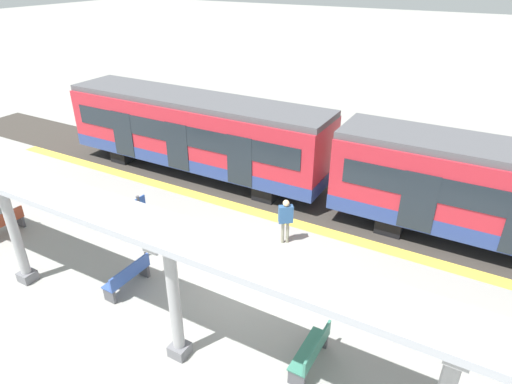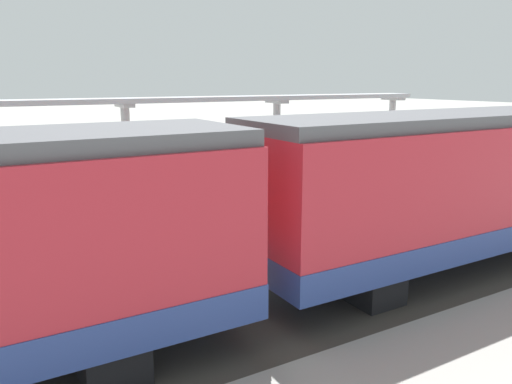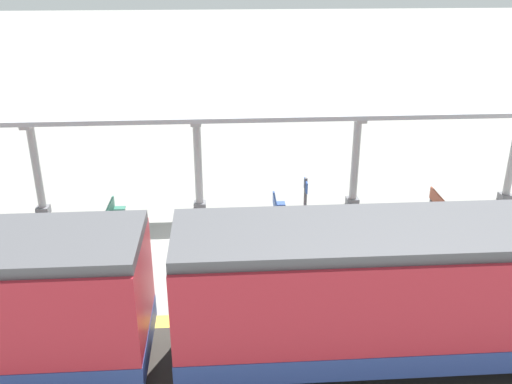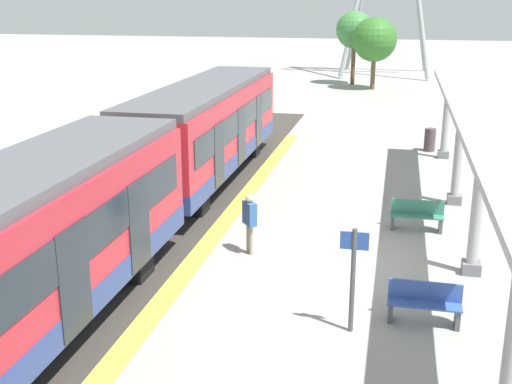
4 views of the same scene
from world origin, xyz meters
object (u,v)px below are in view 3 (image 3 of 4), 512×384
canopy_pillar_fourth (37,169)px  bench_mid_platform (440,205)px  train_near_carriage (451,292)px  canopy_pillar_third (198,165)px  platform_info_sign (305,203)px  passenger_waiting_near_edge (190,261)px  bench_near_end (278,210)px  bench_far_end (114,215)px  canopy_pillar_second (355,162)px

canopy_pillar_fourth → bench_mid_platform: size_ratio=2.28×
train_near_carriage → canopy_pillar_third: 10.46m
platform_info_sign → canopy_pillar_third: bearing=52.7°
bench_mid_platform → passenger_waiting_near_edge: (-4.38, 8.72, 0.58)m
passenger_waiting_near_edge → canopy_pillar_third: bearing=-1.1°
bench_near_end → bench_mid_platform: same height
canopy_pillar_third → platform_info_sign: (-2.66, -3.48, -0.42)m
bench_far_end → bench_mid_platform: bearing=-89.7°
train_near_carriage → bench_near_end: train_near_carriage is taller
canopy_pillar_fourth → platform_info_sign: size_ratio=1.57×
platform_info_sign → canopy_pillar_fourth: bearing=73.8°
canopy_pillar_third → train_near_carriage: bearing=-146.4°
bench_near_end → bench_far_end: bearing=90.4°
passenger_waiting_near_edge → bench_far_end: bearing=33.0°
canopy_pillar_third → platform_info_sign: 4.40m
bench_near_end → platform_info_sign: platform_info_sign is taller
bench_near_end → bench_mid_platform: size_ratio=1.00×
canopy_pillar_second → canopy_pillar_fourth: (0.00, 11.39, 0.00)m
bench_mid_platform → bench_far_end: bearing=90.3°
canopy_pillar_second → canopy_pillar_fourth: size_ratio=1.00×
canopy_pillar_fourth → canopy_pillar_second: bearing=-90.0°
canopy_pillar_third → bench_mid_platform: bearing=-97.8°
canopy_pillar_fourth → bench_near_end: 8.64m
canopy_pillar_second → train_near_carriage: bearing=-179.5°
bench_far_end → platform_info_sign: 6.60m
train_near_carriage → bench_mid_platform: (7.53, -2.82, -1.39)m
canopy_pillar_second → bench_far_end: (-1.25, 8.62, -1.31)m
bench_mid_platform → platform_info_sign: 5.41m
bench_near_end → platform_info_sign: bearing=-154.3°
passenger_waiting_near_edge → platform_info_sign: bearing=-51.0°
bench_near_end → bench_mid_platform: (0.03, -5.83, 0.00)m
bench_mid_platform → passenger_waiting_near_edge: bearing=116.7°
bench_far_end → passenger_waiting_near_edge: bearing=-147.0°
canopy_pillar_third → bench_near_end: canopy_pillar_third is taller
train_near_carriage → canopy_pillar_second: 8.71m
canopy_pillar_second → bench_near_end: canopy_pillar_second is taller
bench_far_end → bench_near_end: bearing=-89.6°
train_near_carriage → platform_info_sign: (6.05, 2.31, -0.50)m
train_near_carriage → bench_mid_platform: size_ratio=8.02×
train_near_carriage → passenger_waiting_near_edge: 6.74m
bench_far_end → canopy_pillar_third: bearing=-66.7°
canopy_pillar_fourth → bench_mid_platform: canopy_pillar_fourth is taller
bench_far_end → platform_info_sign: size_ratio=0.68×
canopy_pillar_second → canopy_pillar_third: (0.00, 5.72, 0.00)m
canopy_pillar_second → bench_mid_platform: 3.39m
bench_near_end → bench_far_end: (-0.04, 5.69, 0.00)m
canopy_pillar_second → canopy_pillar_fourth: 11.39m
canopy_pillar_third → canopy_pillar_fourth: (0.00, 5.67, 0.00)m
canopy_pillar_third → bench_near_end: bearing=-113.4°
bench_near_end → canopy_pillar_fourth: bearing=81.9°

